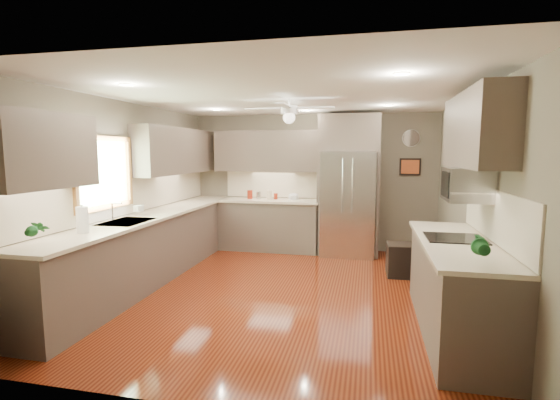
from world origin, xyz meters
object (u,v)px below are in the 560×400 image
at_px(potted_plant_right, 481,246).
at_px(microwave, 467,185).
at_px(canister_c, 269,195).
at_px(canister_d, 276,196).
at_px(bowl, 293,199).
at_px(refrigerator, 349,188).
at_px(stool, 402,260).
at_px(canister_a, 250,194).
at_px(canister_b, 259,195).
at_px(potted_plant_left, 34,229).
at_px(soap_bottle, 139,208).
at_px(paper_towel, 82,220).

xyz_separation_m(potted_plant_right, microwave, (0.12, 1.13, 0.39)).
height_order(canister_c, canister_d, canister_c).
xyz_separation_m(canister_c, bowl, (0.45, 0.02, -0.07)).
bearing_deg(refrigerator, stool, -52.50).
xyz_separation_m(canister_a, bowl, (0.83, 0.00, -0.06)).
distance_m(microwave, stool, 2.07).
distance_m(canister_b, canister_c, 0.21).
bearing_deg(refrigerator, potted_plant_right, -72.57).
bearing_deg(microwave, stool, 106.46).
height_order(potted_plant_left, microwave, microwave).
xyz_separation_m(canister_c, potted_plant_left, (-1.22, -4.10, 0.07)).
height_order(soap_bottle, potted_plant_right, potted_plant_right).
bearing_deg(canister_d, microwave, -46.16).
height_order(potted_plant_left, refrigerator, refrigerator).
height_order(canister_b, paper_towel, paper_towel).
height_order(potted_plant_left, paper_towel, potted_plant_left).
xyz_separation_m(canister_c, microwave, (2.77, -2.75, 0.45)).
bearing_deg(stool, potted_plant_left, -140.05).
relative_size(canister_c, soap_bottle, 0.85).
bearing_deg(microwave, canister_b, 136.95).
bearing_deg(canister_b, microwave, -43.05).
relative_size(canister_b, potted_plant_right, 0.44).
bearing_deg(microwave, soap_bottle, 172.16).
bearing_deg(potted_plant_right, potted_plant_left, -176.67).
distance_m(canister_a, canister_b, 0.17).
relative_size(soap_bottle, potted_plant_left, 0.58).
xyz_separation_m(canister_c, soap_bottle, (-1.32, -2.18, 0.01)).
distance_m(canister_a, microwave, 4.22).
bearing_deg(soap_bottle, canister_a, 66.94).
height_order(canister_c, paper_towel, paper_towel).
distance_m(bowl, refrigerator, 1.02).
bearing_deg(canister_d, canister_a, 178.98).
relative_size(soap_bottle, refrigerator, 0.08).
xyz_separation_m(bowl, refrigerator, (0.99, -0.06, 0.22)).
xyz_separation_m(canister_b, canister_d, (0.33, -0.02, -0.01)).
xyz_separation_m(canister_a, canister_d, (0.50, -0.01, -0.02)).
relative_size(potted_plant_left, microwave, 0.60).
xyz_separation_m(canister_d, paper_towel, (-1.35, -3.45, 0.08)).
height_order(canister_a, canister_b, canister_a).
xyz_separation_m(canister_d, soap_bottle, (-1.44, -2.20, 0.04)).
xyz_separation_m(canister_a, canister_b, (0.17, 0.02, -0.01)).
bearing_deg(potted_plant_left, paper_towel, 90.60).
height_order(microwave, paper_towel, microwave).
height_order(bowl, paper_towel, paper_towel).
relative_size(soap_bottle, microwave, 0.35).
bearing_deg(canister_d, bowl, 1.75).
xyz_separation_m(canister_d, microwave, (2.65, -2.76, 0.48)).
height_order(potted_plant_left, stool, potted_plant_left).
bearing_deg(potted_plant_left, canister_c, 73.41).
xyz_separation_m(canister_a, paper_towel, (-0.85, -3.46, 0.06)).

